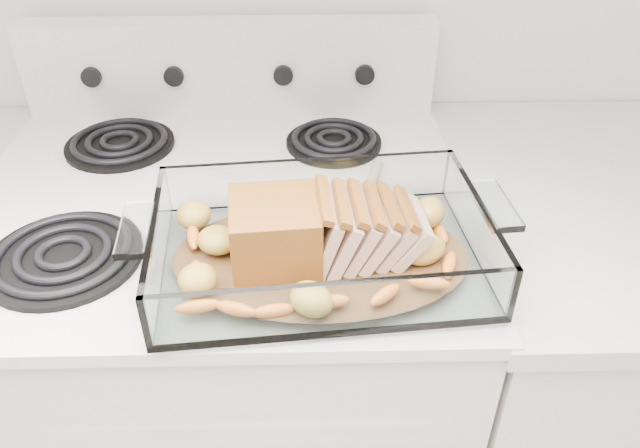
{
  "coord_description": "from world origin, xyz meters",
  "views": [
    {
      "loc": [
        0.14,
        0.83,
        1.47
      ],
      "look_at": [
        0.16,
        1.49,
        0.99
      ],
      "focal_mm": 35.0,
      "sensor_mm": 36.0,
      "label": 1
    }
  ],
  "objects_px": {
    "electric_range": "(239,384)",
    "pork_roast": "(309,232)",
    "baking_dish": "(320,249)",
    "counter_right": "(567,383)"
  },
  "relations": [
    {
      "from": "electric_range",
      "to": "pork_roast",
      "type": "bearing_deg",
      "value": -52.3
    },
    {
      "from": "electric_range",
      "to": "pork_roast",
      "type": "xyz_separation_m",
      "value": [
        0.14,
        -0.18,
        0.51
      ]
    },
    {
      "from": "baking_dish",
      "to": "electric_range",
      "type": "bearing_deg",
      "value": 125.29
    },
    {
      "from": "counter_right",
      "to": "baking_dish",
      "type": "relative_size",
      "value": 2.2
    },
    {
      "from": "counter_right",
      "to": "pork_roast",
      "type": "xyz_separation_m",
      "value": [
        -0.52,
        -0.18,
        0.53
      ]
    },
    {
      "from": "electric_range",
      "to": "pork_roast",
      "type": "distance_m",
      "value": 0.56
    },
    {
      "from": "electric_range",
      "to": "baking_dish",
      "type": "relative_size",
      "value": 2.63
    },
    {
      "from": "counter_right",
      "to": "pork_roast",
      "type": "distance_m",
      "value": 0.77
    },
    {
      "from": "pork_roast",
      "to": "baking_dish",
      "type": "bearing_deg",
      "value": 17.4
    },
    {
      "from": "baking_dish",
      "to": "pork_roast",
      "type": "bearing_deg",
      "value": 174.74
    }
  ]
}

